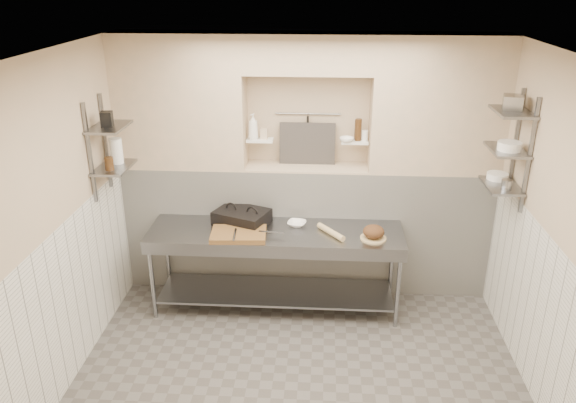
# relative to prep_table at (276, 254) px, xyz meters

# --- Properties ---
(floor) EXTENTS (4.00, 3.90, 0.10)m
(floor) POSITION_rel_prep_table_xyz_m (0.29, -1.18, -0.69)
(floor) COLOR #46423E
(floor) RESTS_ON ground
(ceiling) EXTENTS (4.00, 3.90, 0.10)m
(ceiling) POSITION_rel_prep_table_xyz_m (0.29, -1.18, 2.21)
(ceiling) COLOR silver
(ceiling) RESTS_ON ground
(wall_left) EXTENTS (0.10, 3.90, 2.80)m
(wall_left) POSITION_rel_prep_table_xyz_m (-1.76, -1.18, 0.76)
(wall_left) COLOR tan
(wall_left) RESTS_ON ground
(wall_right) EXTENTS (0.10, 3.90, 2.80)m
(wall_right) POSITION_rel_prep_table_xyz_m (2.34, -1.18, 0.76)
(wall_right) COLOR tan
(wall_right) RESTS_ON ground
(wall_back) EXTENTS (4.00, 0.10, 2.80)m
(wall_back) POSITION_rel_prep_table_xyz_m (0.29, 0.82, 0.76)
(wall_back) COLOR tan
(wall_back) RESTS_ON ground
(backwall_lower) EXTENTS (4.00, 0.40, 1.40)m
(backwall_lower) POSITION_rel_prep_table_xyz_m (0.29, 0.57, 0.06)
(backwall_lower) COLOR white
(backwall_lower) RESTS_ON floor
(alcove_sill) EXTENTS (1.30, 0.40, 0.02)m
(alcove_sill) POSITION_rel_prep_table_xyz_m (0.29, 0.57, 0.77)
(alcove_sill) COLOR tan
(alcove_sill) RESTS_ON backwall_lower
(backwall_pillar_left) EXTENTS (1.35, 0.40, 1.40)m
(backwall_pillar_left) POSITION_rel_prep_table_xyz_m (-1.03, 0.57, 1.46)
(backwall_pillar_left) COLOR tan
(backwall_pillar_left) RESTS_ON backwall_lower
(backwall_pillar_right) EXTENTS (1.35, 0.40, 1.40)m
(backwall_pillar_right) POSITION_rel_prep_table_xyz_m (1.62, 0.57, 1.46)
(backwall_pillar_right) COLOR tan
(backwall_pillar_right) RESTS_ON backwall_lower
(backwall_header) EXTENTS (1.30, 0.40, 0.40)m
(backwall_header) POSITION_rel_prep_table_xyz_m (0.29, 0.57, 1.96)
(backwall_header) COLOR tan
(backwall_header) RESTS_ON backwall_lower
(wainscot_left) EXTENTS (0.02, 3.90, 1.40)m
(wainscot_left) POSITION_rel_prep_table_xyz_m (-1.70, -1.18, 0.06)
(wainscot_left) COLOR white
(wainscot_left) RESTS_ON floor
(wainscot_right) EXTENTS (0.02, 3.90, 1.40)m
(wainscot_right) POSITION_rel_prep_table_xyz_m (2.28, -1.18, 0.06)
(wainscot_right) COLOR white
(wainscot_right) RESTS_ON floor
(alcove_shelf_left) EXTENTS (0.28, 0.16, 0.02)m
(alcove_shelf_left) POSITION_rel_prep_table_xyz_m (-0.21, 0.57, 1.06)
(alcove_shelf_left) COLOR white
(alcove_shelf_left) RESTS_ON backwall_lower
(alcove_shelf_right) EXTENTS (0.28, 0.16, 0.02)m
(alcove_shelf_right) POSITION_rel_prep_table_xyz_m (0.79, 0.57, 1.06)
(alcove_shelf_right) COLOR white
(alcove_shelf_right) RESTS_ON backwall_lower
(utensil_rail) EXTENTS (0.70, 0.02, 0.02)m
(utensil_rail) POSITION_rel_prep_table_xyz_m (0.29, 0.74, 1.31)
(utensil_rail) COLOR gray
(utensil_rail) RESTS_ON wall_back
(hanging_steel) EXTENTS (0.02, 0.02, 0.30)m
(hanging_steel) POSITION_rel_prep_table_xyz_m (0.29, 0.72, 1.14)
(hanging_steel) COLOR black
(hanging_steel) RESTS_ON utensil_rail
(splash_panel) EXTENTS (0.60, 0.08, 0.45)m
(splash_panel) POSITION_rel_prep_table_xyz_m (0.29, 0.67, 1.00)
(splash_panel) COLOR #383330
(splash_panel) RESTS_ON alcove_sill
(shelf_rail_left_a) EXTENTS (0.03, 0.03, 0.95)m
(shelf_rail_left_a) POSITION_rel_prep_table_xyz_m (-1.68, 0.07, 1.16)
(shelf_rail_left_a) COLOR slate
(shelf_rail_left_a) RESTS_ON wall_left
(shelf_rail_left_b) EXTENTS (0.03, 0.03, 0.95)m
(shelf_rail_left_b) POSITION_rel_prep_table_xyz_m (-1.68, -0.33, 1.16)
(shelf_rail_left_b) COLOR slate
(shelf_rail_left_b) RESTS_ON wall_left
(wall_shelf_left_lower) EXTENTS (0.30, 0.50, 0.02)m
(wall_shelf_left_lower) POSITION_rel_prep_table_xyz_m (-1.55, -0.13, 0.96)
(wall_shelf_left_lower) COLOR slate
(wall_shelf_left_lower) RESTS_ON wall_left
(wall_shelf_left_upper) EXTENTS (0.30, 0.50, 0.03)m
(wall_shelf_left_upper) POSITION_rel_prep_table_xyz_m (-1.55, -0.13, 1.36)
(wall_shelf_left_upper) COLOR slate
(wall_shelf_left_upper) RESTS_ON wall_left
(shelf_rail_right_a) EXTENTS (0.03, 0.03, 1.05)m
(shelf_rail_right_a) POSITION_rel_prep_table_xyz_m (2.27, 0.07, 1.21)
(shelf_rail_right_a) COLOR slate
(shelf_rail_right_a) RESTS_ON wall_right
(shelf_rail_right_b) EXTENTS (0.03, 0.03, 1.05)m
(shelf_rail_right_b) POSITION_rel_prep_table_xyz_m (2.27, -0.33, 1.21)
(shelf_rail_right_b) COLOR slate
(shelf_rail_right_b) RESTS_ON wall_right
(wall_shelf_right_lower) EXTENTS (0.30, 0.50, 0.02)m
(wall_shelf_right_lower) POSITION_rel_prep_table_xyz_m (2.13, -0.13, 0.86)
(wall_shelf_right_lower) COLOR slate
(wall_shelf_right_lower) RESTS_ON wall_right
(wall_shelf_right_mid) EXTENTS (0.30, 0.50, 0.02)m
(wall_shelf_right_mid) POSITION_rel_prep_table_xyz_m (2.13, -0.13, 1.21)
(wall_shelf_right_mid) COLOR slate
(wall_shelf_right_mid) RESTS_ON wall_right
(wall_shelf_right_upper) EXTENTS (0.30, 0.50, 0.03)m
(wall_shelf_right_upper) POSITION_rel_prep_table_xyz_m (2.13, -0.13, 1.56)
(wall_shelf_right_upper) COLOR slate
(wall_shelf_right_upper) RESTS_ON wall_right
(prep_table) EXTENTS (2.60, 0.70, 0.90)m
(prep_table) POSITION_rel_prep_table_xyz_m (0.00, 0.00, 0.00)
(prep_table) COLOR gray
(prep_table) RESTS_ON floor
(panini_press) EXTENTS (0.63, 0.56, 0.14)m
(panini_press) POSITION_rel_prep_table_xyz_m (-0.37, 0.18, 0.33)
(panini_press) COLOR black
(panini_press) RESTS_ON prep_table
(cutting_board) EXTENTS (0.57, 0.42, 0.05)m
(cutting_board) POSITION_rel_prep_table_xyz_m (-0.36, -0.14, 0.28)
(cutting_board) COLOR brown
(cutting_board) RESTS_ON prep_table
(knife_blade) EXTENTS (0.26, 0.06, 0.01)m
(knife_blade) POSITION_rel_prep_table_xyz_m (-0.03, -0.12, 0.31)
(knife_blade) COLOR gray
(knife_blade) RESTS_ON cutting_board
(tongs) EXTENTS (0.04, 0.25, 0.02)m
(tongs) POSITION_rel_prep_table_xyz_m (-0.38, -0.21, 0.31)
(tongs) COLOR gray
(tongs) RESTS_ON cutting_board
(mixing_bowl) EXTENTS (0.23, 0.23, 0.05)m
(mixing_bowl) POSITION_rel_prep_table_xyz_m (0.21, 0.16, 0.28)
(mixing_bowl) COLOR white
(mixing_bowl) RESTS_ON prep_table
(rolling_pin) EXTENTS (0.29, 0.35, 0.06)m
(rolling_pin) POSITION_rel_prep_table_xyz_m (0.56, -0.04, 0.29)
(rolling_pin) COLOR tan
(rolling_pin) RESTS_ON prep_table
(bread_board) EXTENTS (0.26, 0.26, 0.01)m
(bread_board) POSITION_rel_prep_table_xyz_m (0.98, -0.10, 0.27)
(bread_board) COLOR tan
(bread_board) RESTS_ON prep_table
(bread_loaf) EXTENTS (0.21, 0.21, 0.13)m
(bread_loaf) POSITION_rel_prep_table_xyz_m (0.98, -0.10, 0.34)
(bread_loaf) COLOR #4C2D19
(bread_loaf) RESTS_ON bread_board
(bottle_soap) EXTENTS (0.14, 0.14, 0.27)m
(bottle_soap) POSITION_rel_prep_table_xyz_m (-0.27, 0.55, 1.21)
(bottle_soap) COLOR white
(bottle_soap) RESTS_ON alcove_shelf_left
(jar_alcove) EXTENTS (0.07, 0.07, 0.11)m
(jar_alcove) POSITION_rel_prep_table_xyz_m (-0.16, 0.57, 1.12)
(jar_alcove) COLOR tan
(jar_alcove) RESTS_ON alcove_shelf_left
(bowl_alcove) EXTENTS (0.18, 0.18, 0.05)m
(bowl_alcove) POSITION_rel_prep_table_xyz_m (0.71, 0.51, 1.09)
(bowl_alcove) COLOR white
(bowl_alcove) RESTS_ON alcove_shelf_right
(condiment_a) EXTENTS (0.06, 0.06, 0.23)m
(condiment_a) POSITION_rel_prep_table_xyz_m (0.83, 0.57, 1.19)
(condiment_a) COLOR #3A220F
(condiment_a) RESTS_ON alcove_shelf_right
(condiment_b) EXTENTS (0.05, 0.05, 0.22)m
(condiment_b) POSITION_rel_prep_table_xyz_m (0.82, 0.60, 1.18)
(condiment_b) COLOR #3A220F
(condiment_b) RESTS_ON alcove_shelf_right
(condiment_c) EXTENTS (0.06, 0.06, 0.11)m
(condiment_c) POSITION_rel_prep_table_xyz_m (0.90, 0.56, 1.13)
(condiment_c) COLOR white
(condiment_c) RESTS_ON alcove_shelf_right
(jug_left) EXTENTS (0.12, 0.12, 0.25)m
(jug_left) POSITION_rel_prep_table_xyz_m (-1.55, -0.03, 1.09)
(jug_left) COLOR white
(jug_left) RESTS_ON wall_shelf_left_lower
(jar_left) EXTENTS (0.08, 0.08, 0.12)m
(jar_left) POSITION_rel_prep_table_xyz_m (-1.55, -0.24, 1.03)
(jar_left) COLOR #3A220F
(jar_left) RESTS_ON wall_shelf_left_lower
(box_left_upper) EXTENTS (0.12, 0.12, 0.14)m
(box_left_upper) POSITION_rel_prep_table_xyz_m (-1.55, -0.17, 1.44)
(box_left_upper) COLOR black
(box_left_upper) RESTS_ON wall_shelf_left_upper
(bowl_right) EXTENTS (0.20, 0.20, 0.06)m
(bowl_right) POSITION_rel_prep_table_xyz_m (2.13, 0.01, 0.90)
(bowl_right) COLOR white
(bowl_right) RESTS_ON wall_shelf_right_lower
(canister_right) EXTENTS (0.10, 0.10, 0.10)m
(canister_right) POSITION_rel_prep_table_xyz_m (2.13, -0.27, 0.92)
(canister_right) COLOR gray
(canister_right) RESTS_ON wall_shelf_right_lower
(bowl_right_mid) EXTENTS (0.21, 0.21, 0.08)m
(bowl_right_mid) POSITION_rel_prep_table_xyz_m (2.13, -0.19, 1.26)
(bowl_right_mid) COLOR white
(bowl_right_mid) RESTS_ON wall_shelf_right_mid
(basket_right) EXTENTS (0.21, 0.24, 0.13)m
(basket_right) POSITION_rel_prep_table_xyz_m (2.13, -0.10, 1.63)
(basket_right) COLOR gray
(basket_right) RESTS_ON wall_shelf_right_upper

